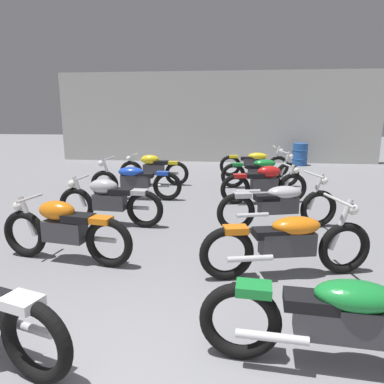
{
  "coord_description": "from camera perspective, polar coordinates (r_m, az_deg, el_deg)",
  "views": [
    {
      "loc": [
        0.71,
        -1.54,
        1.99
      ],
      "look_at": [
        0.0,
        4.77,
        0.55
      ],
      "focal_mm": 32.83,
      "sensor_mm": 36.0,
      "label": 1
    }
  ],
  "objects": [
    {
      "name": "motorcycle_right_row_2",
      "position": [
        6.23,
        13.96,
        -1.9
      ],
      "size": [
        2.12,
        0.85,
        0.97
      ],
      "color": "black",
      "rests_on": "ground"
    },
    {
      "name": "motorcycle_right_row_5",
      "position": [
        11.28,
        10.13,
        4.74
      ],
      "size": [
        2.17,
        0.68,
        0.97
      ],
      "color": "black",
      "rests_on": "ground"
    },
    {
      "name": "motorcycle_left_row_1",
      "position": [
        5.04,
        -20.04,
        -5.69
      ],
      "size": [
        1.96,
        0.52,
        0.88
      ],
      "color": "black",
      "rests_on": "ground"
    },
    {
      "name": "motorcycle_right_row_3",
      "position": [
        7.96,
        11.71,
        1.41
      ],
      "size": [
        1.95,
        0.65,
        0.88
      ],
      "color": "black",
      "rests_on": "ground"
    },
    {
      "name": "motorcycle_left_row_3",
      "position": [
        8.25,
        -9.26,
        1.87
      ],
      "size": [
        2.17,
        0.68,
        0.97
      ],
      "color": "black",
      "rests_on": "ground"
    },
    {
      "name": "oil_drum",
      "position": [
        14.17,
        17.12,
        5.86
      ],
      "size": [
        0.59,
        0.59,
        0.85
      ],
      "color": "#23519E",
      "rests_on": "ground"
    },
    {
      "name": "motorcycle_right_row_0",
      "position": [
        3.06,
        23.05,
        -18.43
      ],
      "size": [
        2.17,
        0.68,
        0.97
      ],
      "color": "black",
      "rests_on": "ground"
    },
    {
      "name": "motorcycle_left_row_2",
      "position": [
        6.42,
        -13.29,
        -1.35
      ],
      "size": [
        1.97,
        0.48,
        0.88
      ],
      "color": "black",
      "rests_on": "ground"
    },
    {
      "name": "back_wall",
      "position": [
        14.6,
        3.73,
        11.99
      ],
      "size": [
        12.97,
        0.24,
        3.6
      ],
      "primitive_type": "cube",
      "color": "#B2B2AD",
      "rests_on": "ground"
    },
    {
      "name": "motorcycle_right_row_4",
      "position": [
        9.67,
        11.17,
        3.38
      ],
      "size": [
        2.15,
        0.77,
        0.97
      ],
      "color": "black",
      "rests_on": "ground"
    },
    {
      "name": "motorcycle_right_row_1",
      "position": [
        4.47,
        15.38,
        -7.8
      ],
      "size": [
        2.14,
        0.81,
        0.97
      ],
      "color": "black",
      "rests_on": "ground"
    },
    {
      "name": "motorcycle_left_row_4",
      "position": [
        9.89,
        -6.29,
        3.79
      ],
      "size": [
        1.97,
        0.48,
        0.88
      ],
      "color": "black",
      "rests_on": "ground"
    }
  ]
}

